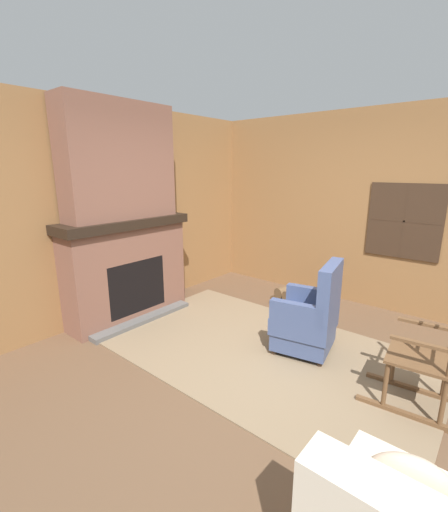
{
  "coord_description": "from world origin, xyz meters",
  "views": [
    {
      "loc": [
        1.44,
        -2.41,
        1.88
      ],
      "look_at": [
        -1.01,
        0.53,
        0.9
      ],
      "focal_mm": 24.0,
      "sensor_mm": 36.0,
      "label": 1
    }
  ],
  "objects": [
    {
      "name": "storage_case",
      "position": [
        -2.21,
        0.65,
        1.35
      ],
      "size": [
        0.14,
        0.23,
        0.13
      ],
      "color": "gray",
      "rests_on": "fireplace_hearth"
    },
    {
      "name": "fireplace_hearth",
      "position": [
        -2.16,
        0.0,
        0.64
      ],
      "size": [
        0.63,
        1.67,
        1.29
      ],
      "color": "brown",
      "rests_on": "ground"
    },
    {
      "name": "area_rug",
      "position": [
        -0.36,
        0.36,
        0.01
      ],
      "size": [
        3.38,
        2.05,
        0.01
      ],
      "color": "#7A664C",
      "rests_on": "ground"
    },
    {
      "name": "oil_lamp_vase",
      "position": [
        -2.21,
        -0.52,
        1.37
      ],
      "size": [
        0.1,
        0.1,
        0.24
      ],
      "color": "#99B29E",
      "rests_on": "fireplace_hearth"
    },
    {
      "name": "wood_panel_wall_left",
      "position": [
        -2.41,
        0.0,
        1.33
      ],
      "size": [
        0.06,
        5.37,
        2.66
      ],
      "color": "olive",
      "rests_on": "ground"
    },
    {
      "name": "firewood_stack",
      "position": [
        -0.7,
        1.63,
        0.13
      ],
      "size": [
        0.56,
        0.51,
        0.29
      ],
      "rotation": [
        0.0,
        0.0,
        -0.3
      ],
      "color": "brown",
      "rests_on": "ground"
    },
    {
      "name": "decorative_plate_on_mantel",
      "position": [
        -2.23,
        -0.11,
        1.41
      ],
      "size": [
        0.06,
        0.24,
        0.24
      ],
      "color": "#336093",
      "rests_on": "fireplace_hearth"
    },
    {
      "name": "rocking_chair",
      "position": [
        1.12,
        0.45,
        0.41
      ],
      "size": [
        0.84,
        0.51,
        1.19
      ],
      "rotation": [
        0.0,
        0.0,
        3.24
      ],
      "color": "brown",
      "rests_on": "ground"
    },
    {
      "name": "ground_plane",
      "position": [
        0.0,
        0.0,
        0.0
      ],
      "size": [
        14.0,
        14.0,
        0.0
      ],
      "primitive_type": "plane",
      "color": "brown"
    },
    {
      "name": "wood_panel_wall_back",
      "position": [
        0.01,
        2.41,
        1.32
      ],
      "size": [
        5.37,
        0.09,
        2.66
      ],
      "color": "olive",
      "rests_on": "ground"
    },
    {
      "name": "chimney_breast",
      "position": [
        -2.17,
        0.0,
        1.96
      ],
      "size": [
        0.37,
        1.38,
        1.35
      ],
      "color": "brown",
      "rests_on": "fireplace_hearth"
    },
    {
      "name": "armchair",
      "position": [
        0.02,
        0.68,
        0.37
      ],
      "size": [
        0.69,
        0.71,
        0.98
      ],
      "rotation": [
        0.0,
        0.0,
        3.34
      ],
      "color": "#3D4C75",
      "rests_on": "ground"
    }
  ]
}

